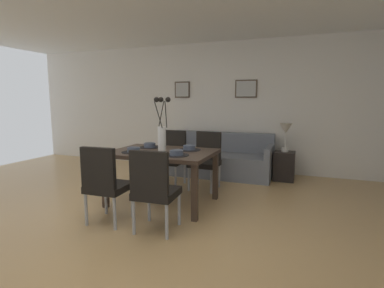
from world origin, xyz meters
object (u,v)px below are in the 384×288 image
object	(u,v)px
dining_chair_far_left	(154,187)
table_lamp	(286,131)
dining_chair_near_right	(172,155)
sofa	(218,160)
bowl_near_right	(150,145)
dining_chair_far_right	(206,157)
dining_table	(162,157)
dining_chair_near_left	(105,181)
bowl_near_left	(134,149)
bowl_far_right	(189,147)
centerpiece_vase	(162,131)
side_table	(284,166)
bowl_far_left	(176,152)
framed_picture_center	(246,89)
framed_picture_left	(182,90)

from	to	relation	value
dining_chair_far_left	table_lamp	size ratio (longest dim) A/B	1.80
dining_chair_near_right	sofa	world-z (taller)	dining_chair_near_right
bowl_near_right	sofa	xyz separation A→B (m)	(0.58, 1.64, -0.50)
dining_chair_far_right	bowl_near_right	bearing A→B (deg)	-133.15
dining_chair_near_right	sofa	xyz separation A→B (m)	(0.55, 0.93, -0.23)
dining_chair_near_right	sofa	bearing A→B (deg)	59.53
dining_table	bowl_near_right	size ratio (longest dim) A/B	8.24
dining_chair_far_left	bowl_near_right	xyz separation A→B (m)	(-0.65, 1.10, 0.27)
dining_chair_near_left	bowl_near_left	bearing A→B (deg)	91.96
bowl_far_right	centerpiece_vase	bearing A→B (deg)	-145.12
dining_table	bowl_near_left	distance (m)	0.40
dining_table	centerpiece_vase	bearing A→B (deg)	55.35
side_table	table_lamp	bearing A→B (deg)	0.00
dining_chair_far_right	side_table	bearing A→B (deg)	39.63
table_lamp	centerpiece_vase	bearing A→B (deg)	-128.60
dining_chair_near_right	centerpiece_vase	world-z (taller)	centerpiece_vase
dining_chair_near_right	bowl_near_left	bearing A→B (deg)	-91.45
dining_chair_far_left	bowl_far_left	bearing A→B (deg)	92.17
dining_chair_far_right	framed_picture_center	bearing A→B (deg)	76.23
bowl_near_left	framed_picture_center	size ratio (longest dim) A/B	0.39
centerpiece_vase	side_table	world-z (taller)	centerpiece_vase
centerpiece_vase	bowl_far_right	bearing A→B (deg)	34.88
dining_chair_near_right	centerpiece_vase	bearing A→B (deg)	-72.76
dining_chair_far_left	bowl_far_left	size ratio (longest dim) A/B	5.41
bowl_far_left	sofa	distance (m)	2.14
centerpiece_vase	table_lamp	bearing A→B (deg)	51.40
dining_table	bowl_far_left	xyz separation A→B (m)	(0.32, -0.22, 0.13)
dining_table	bowl_near_left	size ratio (longest dim) A/B	8.24
centerpiece_vase	side_table	size ratio (longest dim) A/B	1.41
bowl_far_left	framed_picture_left	size ratio (longest dim) A/B	0.50
dining_chair_near_right	bowl_far_left	size ratio (longest dim) A/B	5.41
bowl_near_right	framed_picture_left	size ratio (longest dim) A/B	0.50
dining_chair_near_left	dining_chair_near_right	size ratio (longest dim) A/B	1.00
dining_table	bowl_near_left	xyz separation A→B (m)	(-0.32, -0.22, 0.13)
dining_chair_far_right	centerpiece_vase	world-z (taller)	centerpiece_vase
dining_chair_near_right	bowl_near_right	bearing A→B (deg)	-92.36
dining_chair_far_left	table_lamp	distance (m)	3.01
dining_chair_near_left	sofa	bearing A→B (deg)	78.53
dining_chair_near_right	dining_chair_far_left	xyz separation A→B (m)	(0.63, -1.80, 0.00)
dining_table	dining_chair_far_right	size ratio (longest dim) A/B	1.52
dining_chair_far_left	framed_picture_left	bearing A→B (deg)	107.67
dining_chair_far_right	bowl_near_left	world-z (taller)	dining_chair_far_right
bowl_near_left	bowl_far_right	bearing A→B (deg)	34.97
bowl_near_right	framed_picture_left	xyz separation A→B (m)	(-0.37, 2.12, 0.88)
dining_chair_near_right	framed_picture_left	world-z (taller)	framed_picture_left
bowl_near_right	table_lamp	xyz separation A→B (m)	(1.81, 1.66, 0.11)
dining_chair_near_left	bowl_far_right	world-z (taller)	dining_chair_near_left
dining_chair_near_left	dining_chair_near_right	bearing A→B (deg)	89.79
sofa	dining_table	bearing A→B (deg)	-98.05
bowl_near_right	table_lamp	bearing A→B (deg)	42.42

